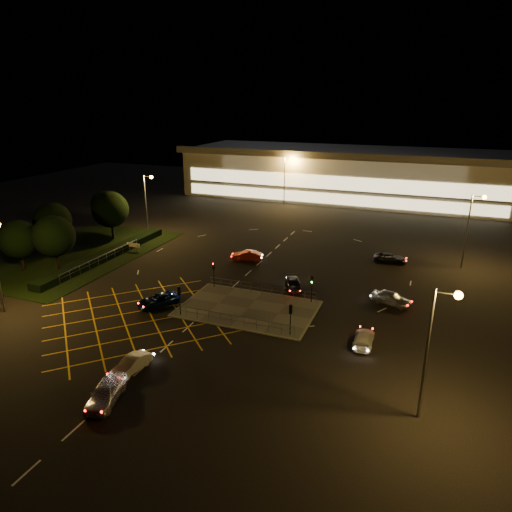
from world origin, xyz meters
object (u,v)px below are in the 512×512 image
(signal_ne, at_px, (312,283))
(car_left_blue, at_px, (158,300))
(car_queue_white, at_px, (132,364))
(car_approach_white, at_px, (364,339))
(car_circ_red, at_px, (247,256))
(signal_nw, at_px, (214,269))
(car_right_silver, at_px, (391,298))
(car_far_dkgrey, at_px, (293,284))
(car_east_grey, at_px, (390,258))
(car_near_silver, at_px, (106,392))
(signal_se, at_px, (291,314))
(signal_sw, at_px, (179,295))

(signal_ne, relative_size, car_left_blue, 0.67)
(car_queue_white, xyz_separation_m, car_approach_white, (17.40, 11.35, -0.01))
(car_circ_red, bearing_deg, signal_ne, 32.69)
(signal_nw, xyz_separation_m, car_right_silver, (20.29, 2.87, -1.62))
(car_far_dkgrey, relative_size, car_circ_red, 1.02)
(signal_ne, height_order, car_left_blue, signal_ne)
(signal_nw, distance_m, car_east_grey, 25.32)
(car_circ_red, relative_size, car_east_grey, 0.94)
(car_right_silver, relative_size, car_east_grey, 0.98)
(signal_ne, height_order, car_near_silver, signal_ne)
(car_left_blue, bearing_deg, car_near_silver, -41.60)
(signal_se, distance_m, car_right_silver, 13.75)
(car_circ_red, height_order, car_east_grey, car_circ_red)
(car_east_grey, bearing_deg, car_left_blue, 133.19)
(signal_nw, height_order, car_approach_white, signal_nw)
(signal_sw, xyz_separation_m, car_circ_red, (-0.05, 18.49, -1.67))
(car_left_blue, distance_m, car_east_grey, 32.45)
(car_queue_white, bearing_deg, signal_ne, 67.33)
(signal_sw, distance_m, car_east_grey, 31.20)
(car_near_silver, distance_m, car_right_silver, 31.25)
(signal_ne, relative_size, car_far_dkgrey, 0.73)
(car_right_silver, bearing_deg, signal_nw, 115.41)
(signal_se, bearing_deg, signal_nw, -33.65)
(signal_nw, relative_size, car_left_blue, 0.67)
(car_circ_red, height_order, car_approach_white, car_circ_red)
(car_near_silver, bearing_deg, car_approach_white, 28.11)
(signal_se, relative_size, car_near_silver, 0.68)
(signal_se, distance_m, car_far_dkgrey, 11.52)
(car_near_silver, xyz_separation_m, car_far_dkgrey, (6.96, 25.52, -0.16))
(signal_sw, bearing_deg, car_far_dkgrey, -129.36)
(signal_ne, xyz_separation_m, car_queue_white, (-10.59, -18.44, -1.74))
(car_near_silver, height_order, car_right_silver, car_near_silver)
(signal_sw, relative_size, signal_nw, 1.00)
(signal_ne, xyz_separation_m, car_approach_white, (6.81, -7.09, -1.75))
(signal_se, height_order, car_approach_white, signal_se)
(signal_nw, xyz_separation_m, car_left_blue, (-3.50, -6.71, -1.72))
(car_circ_red, bearing_deg, signal_nw, -15.97)
(car_right_silver, xyz_separation_m, car_approach_white, (-1.48, -9.96, -0.13))
(car_circ_red, bearing_deg, car_approach_white, 30.75)
(signal_nw, height_order, car_near_silver, signal_nw)
(car_left_blue, bearing_deg, car_right_silver, 50.97)
(car_far_dkgrey, distance_m, car_circ_red, 11.76)
(signal_nw, height_order, car_left_blue, signal_nw)
(signal_sw, relative_size, car_approach_white, 0.74)
(signal_sw, relative_size, car_near_silver, 0.68)
(signal_nw, height_order, car_circ_red, signal_nw)
(signal_ne, relative_size, car_queue_white, 0.83)
(signal_sw, relative_size, signal_ne, 1.00)
(car_far_dkgrey, relative_size, car_approach_white, 1.01)
(signal_nw, relative_size, signal_ne, 1.00)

